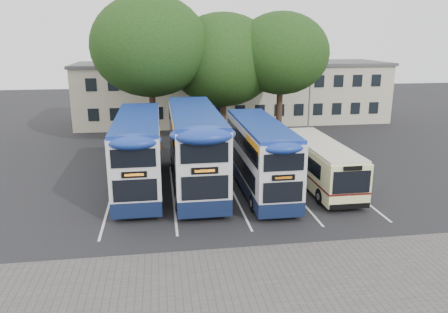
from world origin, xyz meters
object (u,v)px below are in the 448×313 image
(tree_mid, at_px, (223,60))
(bus_dd_left, at_px, (139,149))
(tree_right, at_px, (281,54))
(bus_single, at_px, (319,161))
(lamp_post, at_px, (311,78))
(bus_dd_right, at_px, (260,153))
(bus_dd_mid, at_px, (195,145))
(tree_left, at_px, (150,46))

(tree_mid, height_order, bus_dd_left, tree_mid)
(tree_right, bearing_deg, bus_single, -92.77)
(lamp_post, bearing_deg, bus_dd_right, -118.71)
(bus_dd_left, xyz_separation_m, bus_dd_right, (7.00, -1.32, -0.16))
(tree_mid, height_order, bus_single, tree_mid)
(tree_right, xyz_separation_m, bus_single, (-0.54, -11.19, -5.92))
(bus_dd_left, distance_m, bus_single, 10.86)
(tree_mid, xyz_separation_m, bus_dd_left, (-6.76, -11.79, -4.48))
(tree_right, height_order, bus_dd_mid, tree_right)
(bus_dd_right, bearing_deg, bus_dd_mid, 161.49)
(bus_dd_right, bearing_deg, bus_single, 5.29)
(tree_left, bearing_deg, tree_right, 0.06)
(bus_single, bearing_deg, tree_mid, 107.47)
(bus_dd_right, bearing_deg, tree_right, 69.46)
(tree_right, relative_size, bus_dd_mid, 0.96)
(bus_dd_mid, bearing_deg, lamp_post, 49.00)
(bus_dd_mid, bearing_deg, tree_left, 103.84)
(bus_single, bearing_deg, bus_dd_left, 174.84)
(tree_mid, distance_m, bus_dd_right, 13.92)
(lamp_post, height_order, bus_single, lamp_post)
(lamp_post, bearing_deg, tree_right, -139.03)
(tree_right, xyz_separation_m, bus_dd_left, (-11.32, -10.22, -5.04))
(lamp_post, distance_m, bus_single, 15.55)
(bus_dd_mid, bearing_deg, tree_mid, 73.75)
(lamp_post, height_order, tree_right, tree_right)
(bus_dd_right, bearing_deg, bus_dd_left, 169.28)
(lamp_post, relative_size, tree_mid, 0.84)
(tree_left, height_order, tree_right, tree_left)
(bus_single, bearing_deg, lamp_post, 73.30)
(bus_dd_mid, bearing_deg, bus_single, -6.77)
(bus_dd_mid, height_order, bus_single, bus_dd_mid)
(lamp_post, distance_m, tree_right, 5.58)
(tree_right, relative_size, bus_dd_left, 1.03)
(tree_mid, bearing_deg, lamp_post, 11.71)
(bus_dd_left, distance_m, bus_dd_mid, 3.31)
(tree_left, distance_m, tree_right, 10.58)
(bus_dd_mid, distance_m, bus_single, 7.61)
(lamp_post, xyz_separation_m, tree_right, (-3.81, -3.31, 2.37))
(tree_left, xyz_separation_m, bus_dd_mid, (2.54, -10.29, -5.48))
(lamp_post, relative_size, tree_right, 0.84)
(bus_dd_left, height_order, bus_dd_right, bus_dd_left)
(tree_mid, bearing_deg, tree_left, -165.19)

